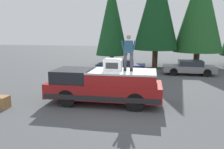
# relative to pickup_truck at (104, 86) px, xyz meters

# --- Properties ---
(ground_plane) EXTENTS (90.00, 90.00, 0.00)m
(ground_plane) POSITION_rel_pickup_truck_xyz_m (-0.44, -0.61, -0.87)
(ground_plane) COLOR #4C4F51
(pickup_truck) EXTENTS (2.01, 5.54, 1.65)m
(pickup_truck) POSITION_rel_pickup_truck_xyz_m (0.00, 0.00, 0.00)
(pickup_truck) COLOR maroon
(pickup_truck) RESTS_ON ground
(compressor_unit) EXTENTS (0.65, 0.84, 0.56)m
(compressor_unit) POSITION_rel_pickup_truck_xyz_m (0.06, -0.42, 1.05)
(compressor_unit) COLOR silver
(compressor_unit) RESTS_ON pickup_truck
(person_on_truck_bed) EXTENTS (0.29, 0.72, 1.69)m
(person_on_truck_bed) POSITION_rel_pickup_truck_xyz_m (0.02, -1.16, 1.68)
(person_on_truck_bed) COLOR #333338
(person_on_truck_bed) RESTS_ON pickup_truck
(parked_car_grey) EXTENTS (1.64, 4.10, 1.16)m
(parked_car_grey) POSITION_rel_pickup_truck_xyz_m (8.57, -5.28, -0.29)
(parked_car_grey) COLOR gray
(parked_car_grey) RESTS_ON ground
(parked_car_navy) EXTENTS (1.64, 4.10, 1.16)m
(parked_car_navy) POSITION_rel_pickup_truck_xyz_m (8.44, 0.34, -0.29)
(parked_car_navy) COLOR navy
(parked_car_navy) RESTS_ON ground
(wooden_crate) EXTENTS (0.56, 0.56, 0.56)m
(wooden_crate) POSITION_rel_pickup_truck_xyz_m (-1.59, 4.46, -0.59)
(wooden_crate) COLOR olive
(wooden_crate) RESTS_ON ground
(conifer_left) EXTENTS (4.69, 4.69, 10.01)m
(conifer_left) POSITION_rel_pickup_truck_xyz_m (13.00, -6.62, 4.88)
(conifer_left) COLOR #4C3826
(conifer_left) RESTS_ON ground
(conifer_center_left) EXTENTS (4.42, 4.42, 10.16)m
(conifer_center_left) POSITION_rel_pickup_truck_xyz_m (12.33, -2.54, 5.06)
(conifer_center_left) COLOR #4C3826
(conifer_center_left) RESTS_ON ground
(conifer_center_right) EXTENTS (3.28, 3.28, 8.52)m
(conifer_center_right) POSITION_rel_pickup_truck_xyz_m (12.52, 1.88, 3.93)
(conifer_center_right) COLOR #4C3826
(conifer_center_right) RESTS_ON ground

